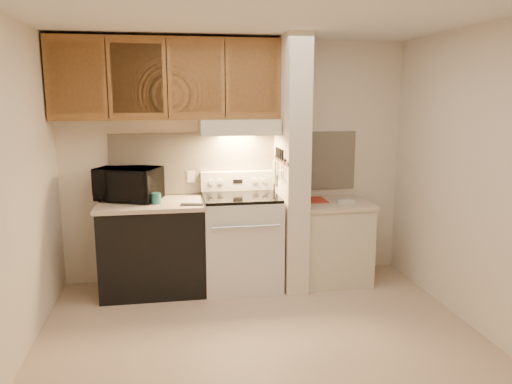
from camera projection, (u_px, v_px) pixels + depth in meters
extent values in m
plane|color=#C8AE93|center=(261.00, 338.00, 4.04)|extent=(3.60, 3.60, 0.00)
plane|color=white|center=(262.00, 15.00, 3.56)|extent=(3.60, 3.60, 0.00)
cube|color=silver|center=(236.00, 161.00, 5.25)|extent=(3.60, 2.50, 0.02)
cube|color=silver|center=(10.00, 194.00, 3.51)|extent=(0.02, 3.00, 2.50)
cube|color=silver|center=(477.00, 180.00, 4.09)|extent=(0.02, 3.00, 2.50)
cube|color=beige|center=(237.00, 163.00, 5.24)|extent=(2.60, 0.02, 0.63)
cube|color=silver|center=(241.00, 243.00, 5.07)|extent=(0.76, 0.65, 0.92)
cube|color=black|center=(246.00, 248.00, 4.75)|extent=(0.50, 0.01, 0.30)
cylinder|color=silver|center=(246.00, 227.00, 4.68)|extent=(0.65, 0.02, 0.02)
cube|color=black|center=(241.00, 197.00, 4.98)|extent=(0.74, 0.64, 0.03)
cube|color=silver|center=(237.00, 181.00, 5.23)|extent=(0.76, 0.08, 0.20)
cube|color=black|center=(238.00, 181.00, 5.19)|extent=(0.10, 0.01, 0.04)
cylinder|color=silver|center=(211.00, 182.00, 5.14)|extent=(0.05, 0.02, 0.05)
cylinder|color=silver|center=(221.00, 182.00, 5.16)|extent=(0.05, 0.02, 0.05)
cylinder|color=silver|center=(255.00, 181.00, 5.22)|extent=(0.05, 0.02, 0.05)
cylinder|color=silver|center=(264.00, 181.00, 5.23)|extent=(0.05, 0.02, 0.05)
cube|color=black|center=(153.00, 249.00, 4.94)|extent=(1.00, 0.63, 0.87)
cube|color=beige|center=(151.00, 204.00, 4.85)|extent=(1.04, 0.67, 0.04)
cube|color=black|center=(192.00, 204.00, 4.72)|extent=(0.22, 0.10, 0.01)
cylinder|color=#216462|center=(156.00, 198.00, 4.77)|extent=(0.11, 0.11, 0.11)
cube|color=beige|center=(191.00, 177.00, 5.18)|extent=(0.08, 0.01, 0.12)
imported|color=black|center=(129.00, 184.00, 4.92)|extent=(0.70, 0.60, 0.33)
cube|color=silver|center=(291.00, 164.00, 5.00)|extent=(0.22, 0.70, 2.50)
cube|color=brown|center=(280.00, 160.00, 4.97)|extent=(0.01, 0.70, 0.04)
cube|color=black|center=(281.00, 158.00, 4.91)|extent=(0.02, 0.42, 0.04)
cube|color=silver|center=(283.00, 171.00, 4.77)|extent=(0.01, 0.03, 0.16)
cylinder|color=black|center=(283.00, 155.00, 4.76)|extent=(0.02, 0.02, 0.10)
cube|color=silver|center=(281.00, 171.00, 4.85)|extent=(0.01, 0.04, 0.18)
cylinder|color=black|center=(281.00, 154.00, 4.84)|extent=(0.02, 0.02, 0.10)
cube|color=silver|center=(280.00, 171.00, 4.92)|extent=(0.01, 0.04, 0.20)
cylinder|color=black|center=(279.00, 153.00, 4.92)|extent=(0.02, 0.02, 0.10)
cube|color=silver|center=(277.00, 167.00, 5.02)|extent=(0.01, 0.04, 0.16)
cylinder|color=black|center=(278.00, 152.00, 4.98)|extent=(0.02, 0.02, 0.10)
cube|color=silver|center=(276.00, 167.00, 5.09)|extent=(0.01, 0.04, 0.18)
cylinder|color=black|center=(276.00, 152.00, 5.04)|extent=(0.02, 0.02, 0.10)
cube|color=gray|center=(275.00, 172.00, 5.16)|extent=(0.03, 0.10, 0.24)
cube|color=beige|center=(333.00, 243.00, 5.23)|extent=(0.70, 0.60, 0.81)
cube|color=beige|center=(334.00, 204.00, 5.15)|extent=(0.74, 0.64, 0.04)
cube|color=#AE3222|center=(315.00, 200.00, 5.21)|extent=(0.23, 0.31, 0.01)
cube|color=white|center=(346.00, 202.00, 5.06)|extent=(0.16, 0.13, 0.04)
cube|color=beige|center=(239.00, 127.00, 4.97)|extent=(0.78, 0.44, 0.15)
cube|color=beige|center=(242.00, 133.00, 4.77)|extent=(0.78, 0.04, 0.06)
cube|color=brown|center=(167.00, 79.00, 4.81)|extent=(2.18, 0.33, 0.77)
cube|color=brown|center=(76.00, 78.00, 4.52)|extent=(0.46, 0.01, 0.63)
cube|color=black|center=(107.00, 78.00, 4.56)|extent=(0.01, 0.01, 0.73)
cube|color=brown|center=(137.00, 78.00, 4.61)|extent=(0.46, 0.01, 0.63)
cube|color=black|center=(167.00, 79.00, 4.65)|extent=(0.01, 0.01, 0.73)
cube|color=brown|center=(196.00, 79.00, 4.70)|extent=(0.46, 0.01, 0.63)
cube|color=black|center=(225.00, 79.00, 4.74)|extent=(0.01, 0.01, 0.73)
cube|color=brown|center=(253.00, 79.00, 4.79)|extent=(0.46, 0.01, 0.63)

